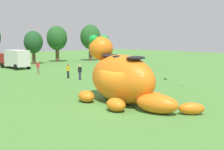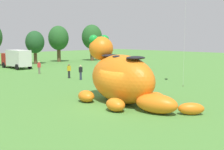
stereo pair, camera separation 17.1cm
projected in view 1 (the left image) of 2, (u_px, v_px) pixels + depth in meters
ground_plane at (111, 107)px, 19.66m from camera, size 160.00×160.00×0.00m
giant_inflatable_creature at (122, 78)px, 20.68m from camera, size 5.55×10.01×5.02m
box_truck at (15, 58)px, 44.83m from camera, size 2.41×6.43×2.95m
tree_mid_right at (33, 42)px, 52.70m from camera, size 3.49×3.49×6.20m
tree_right at (57, 38)px, 57.69m from camera, size 4.15×4.15×7.37m
tree_far_right at (90, 37)px, 60.63m from camera, size 4.36×4.36×7.73m
spectator_near_inflatable at (80, 73)px, 32.46m from camera, size 0.38×0.26×1.71m
spectator_mid_field at (68, 71)px, 33.82m from camera, size 0.38×0.26×1.71m
spectator_by_cars at (38, 68)px, 37.98m from camera, size 0.38×0.26×1.71m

